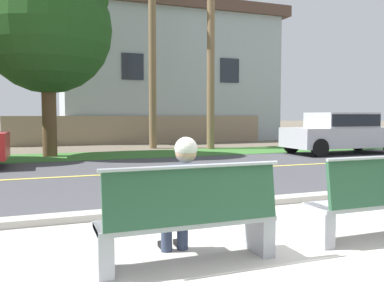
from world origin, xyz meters
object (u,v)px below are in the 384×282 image
object	(u,v)px
seated_person_blue	(183,194)
shade_tree_left	(51,19)
car_silver_far	(341,131)
bench_right	(380,201)
bench_left	(189,220)

from	to	relation	value
seated_person_blue	shade_tree_left	distance (m)	11.75
car_silver_far	shade_tree_left	distance (m)	11.13
car_silver_far	shade_tree_left	xyz separation A→B (m)	(-10.13, 2.55, 3.85)
bench_right	shade_tree_left	distance (m)	12.40
bench_left	seated_person_blue	size ratio (longest dim) A/B	1.41
seated_person_blue	bench_left	bearing A→B (deg)	-87.84
bench_right	car_silver_far	size ratio (longest dim) A/B	0.41
seated_person_blue	car_silver_far	size ratio (longest dim) A/B	0.29
bench_left	car_silver_far	size ratio (longest dim) A/B	0.41
bench_right	car_silver_far	xyz separation A→B (m)	(6.82, 8.62, 0.40)
bench_left	car_silver_far	world-z (taller)	car_silver_far
car_silver_far	seated_person_blue	bearing A→B (deg)	-137.44
bench_left	car_silver_far	bearing A→B (deg)	43.15
bench_right	car_silver_far	world-z (taller)	car_silver_far
shade_tree_left	seated_person_blue	bearing A→B (deg)	-85.17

